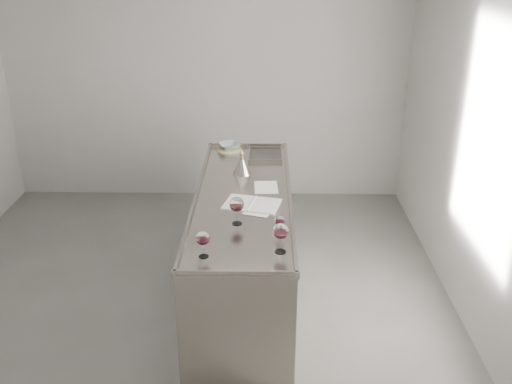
{
  "coord_description": "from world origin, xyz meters",
  "views": [
    {
      "loc": [
        0.67,
        -3.82,
        2.75
      ],
      "look_at": [
        0.6,
        0.18,
        1.02
      ],
      "focal_mm": 40.0,
      "sensor_mm": 36.0,
      "label": 1
    }
  ],
  "objects_px": {
    "counter": "(244,247)",
    "notebook": "(252,204)",
    "wine_glass_middle": "(237,205)",
    "wine_glass_left": "(203,239)",
    "wine_glass_small": "(280,221)",
    "ceramic_bowl": "(229,146)",
    "wine_glass_right": "(281,232)",
    "wine_funnel": "(242,166)"
  },
  "relations": [
    {
      "from": "notebook",
      "to": "ceramic_bowl",
      "type": "bearing_deg",
      "value": 114.58
    },
    {
      "from": "wine_glass_small",
      "to": "counter",
      "type": "bearing_deg",
      "value": 112.42
    },
    {
      "from": "wine_glass_right",
      "to": "wine_glass_small",
      "type": "xyz_separation_m",
      "value": [
        -0.0,
        0.24,
        -0.04
      ]
    },
    {
      "from": "notebook",
      "to": "ceramic_bowl",
      "type": "height_order",
      "value": "ceramic_bowl"
    },
    {
      "from": "counter",
      "to": "wine_glass_left",
      "type": "height_order",
      "value": "wine_glass_left"
    },
    {
      "from": "counter",
      "to": "wine_glass_middle",
      "type": "height_order",
      "value": "wine_glass_middle"
    },
    {
      "from": "ceramic_bowl",
      "to": "wine_funnel",
      "type": "bearing_deg",
      "value": -76.58
    },
    {
      "from": "counter",
      "to": "notebook",
      "type": "distance_m",
      "value": 0.51
    },
    {
      "from": "counter",
      "to": "wine_glass_left",
      "type": "distance_m",
      "value": 1.16
    },
    {
      "from": "wine_glass_middle",
      "to": "wine_glass_small",
      "type": "relative_size",
      "value": 1.44
    },
    {
      "from": "wine_glass_small",
      "to": "ceramic_bowl",
      "type": "height_order",
      "value": "wine_glass_small"
    },
    {
      "from": "wine_glass_small",
      "to": "ceramic_bowl",
      "type": "relative_size",
      "value": 0.71
    },
    {
      "from": "wine_glass_small",
      "to": "notebook",
      "type": "distance_m",
      "value": 0.53
    },
    {
      "from": "wine_glass_left",
      "to": "counter",
      "type": "bearing_deg",
      "value": 77.7
    },
    {
      "from": "notebook",
      "to": "wine_funnel",
      "type": "relative_size",
      "value": 2.02
    },
    {
      "from": "wine_glass_left",
      "to": "wine_funnel",
      "type": "distance_m",
      "value": 1.44
    },
    {
      "from": "counter",
      "to": "ceramic_bowl",
      "type": "height_order",
      "value": "ceramic_bowl"
    },
    {
      "from": "wine_glass_left",
      "to": "wine_glass_small",
      "type": "xyz_separation_m",
      "value": [
        0.49,
        0.31,
        -0.03
      ]
    },
    {
      "from": "wine_glass_right",
      "to": "wine_funnel",
      "type": "height_order",
      "value": "wine_funnel"
    },
    {
      "from": "counter",
      "to": "ceramic_bowl",
      "type": "distance_m",
      "value": 1.21
    },
    {
      "from": "wine_glass_small",
      "to": "wine_glass_left",
      "type": "bearing_deg",
      "value": -147.71
    },
    {
      "from": "counter",
      "to": "wine_glass_left",
      "type": "relative_size",
      "value": 13.54
    },
    {
      "from": "counter",
      "to": "wine_glass_middle",
      "type": "bearing_deg",
      "value": -92.68
    },
    {
      "from": "wine_glass_small",
      "to": "notebook",
      "type": "xyz_separation_m",
      "value": [
        -0.2,
        0.48,
        -0.09
      ]
    },
    {
      "from": "counter",
      "to": "notebook",
      "type": "relative_size",
      "value": 5.22
    },
    {
      "from": "ceramic_bowl",
      "to": "wine_funnel",
      "type": "xyz_separation_m",
      "value": [
        0.15,
        -0.62,
        0.03
      ]
    },
    {
      "from": "counter",
      "to": "wine_glass_small",
      "type": "bearing_deg",
      "value": -67.58
    },
    {
      "from": "ceramic_bowl",
      "to": "wine_glass_small",
      "type": "bearing_deg",
      "value": -75.57
    },
    {
      "from": "wine_glass_middle",
      "to": "ceramic_bowl",
      "type": "distance_m",
      "value": 1.59
    },
    {
      "from": "wine_glass_right",
      "to": "notebook",
      "type": "height_order",
      "value": "wine_glass_right"
    },
    {
      "from": "wine_glass_left",
      "to": "wine_glass_middle",
      "type": "relative_size",
      "value": 0.88
    },
    {
      "from": "wine_glass_middle",
      "to": "wine_glass_left",
      "type": "bearing_deg",
      "value": -111.84
    },
    {
      "from": "wine_glass_right",
      "to": "notebook",
      "type": "bearing_deg",
      "value": 105.54
    },
    {
      "from": "wine_glass_middle",
      "to": "ceramic_bowl",
      "type": "height_order",
      "value": "wine_glass_middle"
    },
    {
      "from": "wine_glass_small",
      "to": "notebook",
      "type": "relative_size",
      "value": 0.3
    },
    {
      "from": "counter",
      "to": "wine_glass_middle",
      "type": "xyz_separation_m",
      "value": [
        -0.02,
        -0.5,
        0.61
      ]
    },
    {
      "from": "wine_glass_small",
      "to": "ceramic_bowl",
      "type": "xyz_separation_m",
      "value": [
        -0.45,
        1.75,
        -0.06
      ]
    },
    {
      "from": "notebook",
      "to": "wine_glass_right",
      "type": "bearing_deg",
      "value": -61.0
    },
    {
      "from": "wine_glass_left",
      "to": "wine_glass_right",
      "type": "distance_m",
      "value": 0.49
    },
    {
      "from": "counter",
      "to": "ceramic_bowl",
      "type": "relative_size",
      "value": 12.09
    },
    {
      "from": "wine_glass_right",
      "to": "counter",
      "type": "bearing_deg",
      "value": 106.89
    },
    {
      "from": "wine_glass_middle",
      "to": "wine_glass_right",
      "type": "relative_size",
      "value": 1.0
    }
  ]
}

